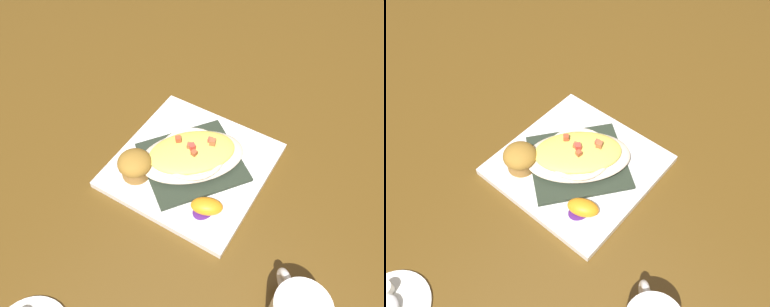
# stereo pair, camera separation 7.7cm
# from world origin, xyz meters

# --- Properties ---
(ground_plane) EXTENTS (2.60, 2.60, 0.00)m
(ground_plane) POSITION_xyz_m (0.00, 0.00, 0.00)
(ground_plane) COLOR #593C15
(square_plate) EXTENTS (0.31, 0.31, 0.01)m
(square_plate) POSITION_xyz_m (0.00, 0.00, 0.01)
(square_plate) COLOR white
(square_plate) RESTS_ON ground_plane
(folded_napkin) EXTENTS (0.25, 0.25, 0.01)m
(folded_napkin) POSITION_xyz_m (0.00, 0.00, 0.02)
(folded_napkin) COLOR #283125
(folded_napkin) RESTS_ON square_plate
(gratin_dish) EXTENTS (0.23, 0.24, 0.05)m
(gratin_dish) POSITION_xyz_m (-0.00, -0.00, 0.04)
(gratin_dish) COLOR beige
(gratin_dish) RESTS_ON folded_napkin
(muffin) EXTENTS (0.07, 0.07, 0.05)m
(muffin) POSITION_xyz_m (0.07, 0.09, 0.04)
(muffin) COLOR olive
(muffin) RESTS_ON square_plate
(orange_garnish) EXTENTS (0.07, 0.06, 0.03)m
(orange_garnish) POSITION_xyz_m (-0.09, 0.07, 0.03)
(orange_garnish) COLOR #461B6C
(orange_garnish) RESTS_ON square_plate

